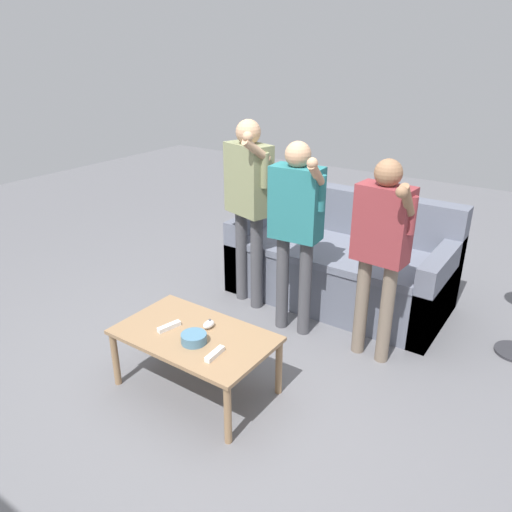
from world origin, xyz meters
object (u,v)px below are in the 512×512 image
couch (341,264)px  game_remote_wand_near (169,327)px  coffee_table (195,340)px  game_remote_nunchuk (209,324)px  snack_bowl (194,338)px  player_center (296,218)px  player_right (381,240)px  player_left (248,193)px  game_remote_wand_far (215,354)px

couch → game_remote_wand_near: (-0.37, -1.72, 0.11)m
coffee_table → game_remote_nunchuk: game_remote_nunchuk is taller
couch → snack_bowl: bearing=-94.5°
couch → player_center: player_center is taller
game_remote_wand_near → snack_bowl: bearing=-7.1°
coffee_table → player_right: (0.78, 0.99, 0.53)m
player_left → game_remote_wand_far: player_left is taller
couch → game_remote_wand_far: bearing=-88.2°
coffee_table → game_remote_wand_far: 0.29m
game_remote_nunchuk → player_center: size_ratio=0.06×
player_right → player_left: bearing=172.1°
snack_bowl → player_left: bearing=110.9°
couch → player_center: size_ratio=1.24×
coffee_table → game_remote_nunchuk: 0.13m
player_left → game_remote_wand_near: bearing=-79.0°
game_remote_nunchuk → player_center: (0.11, 0.87, 0.49)m
game_remote_nunchuk → player_right: player_right is taller
player_left → player_center: (0.54, -0.17, -0.05)m
game_remote_nunchuk → player_right: 1.24m
player_left → game_remote_wand_far: bearing=-62.4°
player_left → player_right: player_left is taller
couch → game_remote_nunchuk: bearing=-96.3°
coffee_table → game_remote_wand_near: 0.19m
couch → snack_bowl: 1.76m
game_remote_wand_far → couch: bearing=91.8°
coffee_table → game_remote_wand_near: game_remote_wand_near is taller
game_remote_wand_near → player_center: bearing=73.3°
game_remote_nunchuk → player_center: bearing=82.9°
snack_bowl → game_remote_nunchuk: 0.19m
player_right → game_remote_wand_near: size_ratio=8.77×
player_left → player_right: 1.19m
couch → game_remote_nunchuk: size_ratio=20.63×
game_remote_wand_near → game_remote_wand_far: 0.43m
player_left → player_right: (1.18, -0.16, -0.08)m
coffee_table → player_center: bearing=82.1°
couch → game_remote_wand_far: (0.06, -1.79, 0.11)m
player_left → game_remote_wand_near: player_left is taller
couch → player_right: size_ratio=1.28×
player_left → game_remote_nunchuk: bearing=-67.5°
couch → player_right: bearing=-50.3°
player_center → player_left: bearing=162.2°
coffee_table → player_right: size_ratio=0.69×
couch → game_remote_wand_near: size_ratio=11.19×
game_remote_nunchuk → game_remote_wand_far: game_remote_nunchuk is taller
snack_bowl → game_remote_wand_near: bearing=172.9°
player_right → game_remote_wand_near: (-0.95, -1.03, -0.47)m
snack_bowl → player_left: (-0.47, 1.22, 0.54)m
snack_bowl → player_center: bearing=86.1°
player_center → couch: bearing=84.8°
game_remote_nunchuk → game_remote_wand_far: 0.32m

